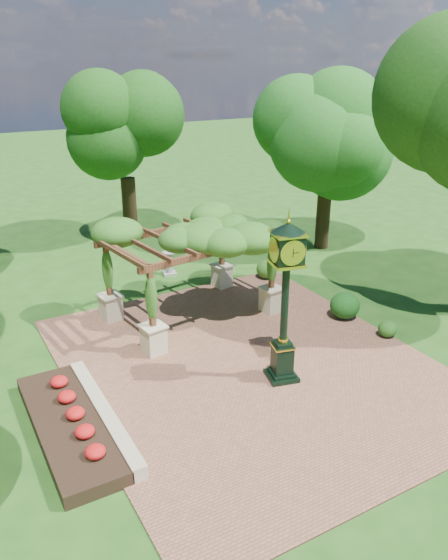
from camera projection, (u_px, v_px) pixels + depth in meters
ground at (267, 381)px, 15.47m from camera, size 120.00×120.00×0.00m
brick_plaza at (249, 364)px, 16.27m from camera, size 10.00×12.00×0.04m
border_wall at (104, 414)px, 13.70m from camera, size 0.35×5.00×0.40m
flower_bed at (68, 426)px, 13.30m from camera, size 1.50×5.00×0.36m
pedestal_clock at (286, 289)px, 14.50m from camera, size 1.12×1.12×4.69m
pergola at (190, 238)px, 18.24m from camera, size 6.02×4.23×3.53m
sundial at (169, 265)px, 22.84m from camera, size 0.65×0.65×0.99m
shrub_front at (388, 329)px, 17.74m from camera, size 0.75×0.75×0.54m
shrub_mid at (345, 305)px, 18.95m from camera, size 1.37×1.37×0.93m
shrub_back at (267, 269)px, 22.39m from camera, size 1.09×1.09×0.77m
tree_north at (124, 129)px, 25.58m from camera, size 3.72×3.72×7.85m
tree_east_far at (329, 127)px, 24.11m from camera, size 4.14×4.14×8.20m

